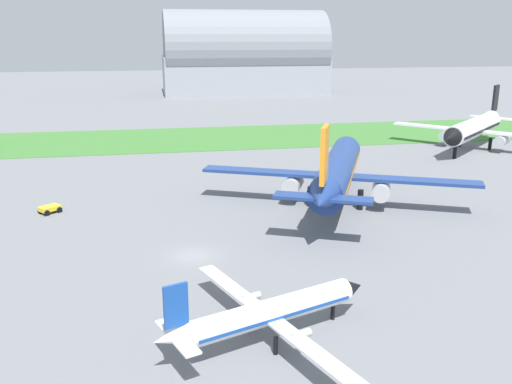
# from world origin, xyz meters

# --- Properties ---
(ground_plane) EXTENTS (600.00, 600.00, 0.00)m
(ground_plane) POSITION_xyz_m (0.00, 0.00, 0.00)
(ground_plane) COLOR slate
(grass_taxiway_strip) EXTENTS (360.00, 28.00, 0.08)m
(grass_taxiway_strip) POSITION_xyz_m (0.00, 64.78, 0.04)
(grass_taxiway_strip) COLOR #3D7533
(grass_taxiway_strip) RESTS_ON ground_plane
(airplane_foreground_turboprop) EXTENTS (16.80, 19.40, 6.07)m
(airplane_foreground_turboprop) POSITION_xyz_m (4.07, -16.89, 2.22)
(airplane_foreground_turboprop) COLOR white
(airplane_foreground_turboprop) RESTS_ON ground_plane
(airplane_parked_jet_far) EXTENTS (25.93, 25.14, 11.26)m
(airplane_parked_jet_far) POSITION_xyz_m (57.02, 43.66, 4.06)
(airplane_parked_jet_far) COLOR white
(airplane_parked_jet_far) RESTS_ON ground_plane
(airplane_midfield_jet) EXTENTS (32.96, 32.80, 12.43)m
(airplane_midfield_jet) POSITION_xyz_m (19.42, 13.65, 4.48)
(airplane_midfield_jet) COLOR navy
(airplane_midfield_jet) RESTS_ON ground_plane
(baggage_cart_near_gate) EXTENTS (2.95, 2.86, 0.90)m
(baggage_cart_near_gate) POSITION_xyz_m (-16.23, 17.13, 0.57)
(baggage_cart_near_gate) COLOR yellow
(baggage_cart_near_gate) RESTS_ON ground_plane
(hangar_distant) EXTENTS (59.32, 27.49, 29.78)m
(hangar_distant) POSITION_xyz_m (31.63, 155.68, 13.13)
(hangar_distant) COLOR #9399A3
(hangar_distant) RESTS_ON ground_plane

